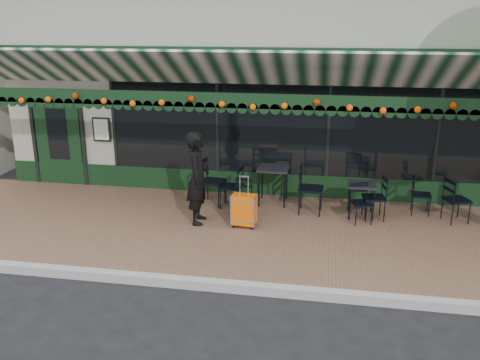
% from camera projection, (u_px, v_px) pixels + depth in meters
% --- Properties ---
extents(ground, '(80.00, 80.00, 0.00)m').
position_uv_depth(ground, '(228.00, 288.00, 7.70)').
color(ground, black).
rests_on(ground, ground).
extents(sidewalk, '(18.00, 4.00, 0.15)m').
position_uv_depth(sidewalk, '(248.00, 232.00, 9.56)').
color(sidewalk, brown).
rests_on(sidewalk, ground).
extents(curb, '(18.00, 0.16, 0.15)m').
position_uv_depth(curb, '(227.00, 286.00, 7.61)').
color(curb, '#9E9E99').
rests_on(curb, ground).
extents(restaurant_building, '(12.00, 9.60, 4.50)m').
position_uv_depth(restaurant_building, '(281.00, 79.00, 14.38)').
color(restaurant_building, gray).
rests_on(restaurant_building, ground).
extents(woman, '(0.48, 0.68, 1.77)m').
position_uv_depth(woman, '(198.00, 178.00, 9.56)').
color(woman, black).
rests_on(woman, sidewalk).
extents(suitcase, '(0.46, 0.29, 1.00)m').
position_uv_depth(suitcase, '(244.00, 210.00, 9.49)').
color(suitcase, '#EC5C07').
rests_on(suitcase, sidewalk).
extents(cafe_table_a, '(0.54, 0.54, 0.67)m').
position_uv_depth(cafe_table_a, '(362.00, 187.00, 9.96)').
color(cafe_table_a, black).
rests_on(cafe_table_a, sidewalk).
extents(cafe_table_b, '(0.64, 0.64, 0.79)m').
position_uv_depth(cafe_table_b, '(273.00, 171.00, 10.64)').
color(cafe_table_b, black).
rests_on(cafe_table_b, sidewalk).
extents(chair_a_left, '(0.48, 0.48, 0.85)m').
position_uv_depth(chair_a_left, '(374.00, 198.00, 9.87)').
color(chair_a_left, black).
rests_on(chair_a_left, sidewalk).
extents(chair_a_right, '(0.42, 0.42, 0.77)m').
position_uv_depth(chair_a_right, '(421.00, 195.00, 10.14)').
color(chair_a_right, black).
rests_on(chair_a_right, sidewalk).
extents(chair_a_front, '(0.49, 0.49, 0.77)m').
position_uv_depth(chair_a_front, '(361.00, 204.00, 9.69)').
color(chair_a_front, black).
rests_on(chair_a_front, sidewalk).
extents(chair_a_extra, '(0.56, 0.56, 0.87)m').
position_uv_depth(chair_a_extra, '(457.00, 200.00, 9.72)').
color(chair_a_extra, black).
rests_on(chair_a_extra, sidewalk).
extents(chair_b_left, '(0.48, 0.48, 0.88)m').
position_uv_depth(chair_b_left, '(231.00, 187.00, 10.48)').
color(chair_b_left, black).
rests_on(chair_b_left, sidewalk).
extents(chair_b_right, '(0.52, 0.52, 1.00)m').
position_uv_depth(chair_b_right, '(311.00, 189.00, 10.16)').
color(chair_b_right, black).
rests_on(chair_b_right, sidewalk).
extents(chair_b_front, '(0.40, 0.40, 0.77)m').
position_uv_depth(chair_b_front, '(242.00, 198.00, 9.98)').
color(chair_b_front, black).
rests_on(chair_b_front, sidewalk).
extents(chair_solo, '(0.55, 0.55, 0.97)m').
position_uv_depth(chair_solo, '(213.00, 182.00, 10.64)').
color(chair_solo, black).
rests_on(chair_solo, sidewalk).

